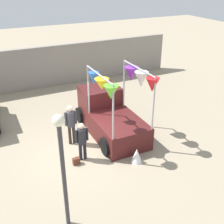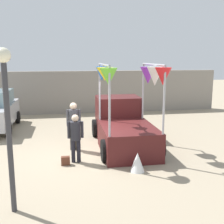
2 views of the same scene
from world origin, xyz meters
The scene contains 8 objects.
ground_plane centered at (0.00, 0.00, 0.00)m, with size 60.00×60.00×0.00m, color gray.
vendor_truck centered at (1.55, 0.99, 0.93)m, with size 2.50×4.12×3.22m.
person_customer centered at (-0.37, -0.59, 0.97)m, with size 0.53×0.34×1.62m.
person_vendor centered at (-0.38, 0.69, 1.10)m, with size 0.53×0.34×1.80m.
handbag centered at (-0.72, -0.79, 0.14)m, with size 0.28×0.16×0.28m, color #592D1E.
street_lamp centered at (-1.89, -3.40, 2.40)m, with size 0.32×0.32×3.65m.
brick_boundary_wall centered at (0.00, 7.82, 1.30)m, with size 18.00×0.36×2.60m, color gray.
folded_kite_bundle_white centered at (1.45, -1.68, 0.30)m, with size 0.44×0.44×0.60m, color white.
Camera 2 is at (-0.65, -9.53, 3.46)m, focal length 45.00 mm.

